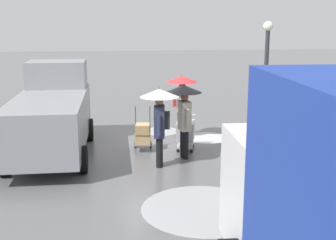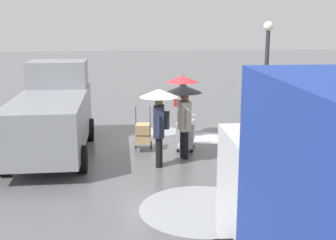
{
  "view_description": "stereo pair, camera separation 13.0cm",
  "coord_description": "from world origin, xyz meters",
  "px_view_note": "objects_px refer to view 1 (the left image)",
  "views": [
    {
      "loc": [
        1.48,
        13.76,
        3.87
      ],
      "look_at": [
        -0.06,
        1.35,
        1.05
      ],
      "focal_mm": 47.17,
      "sensor_mm": 36.0,
      "label": 1
    },
    {
      "loc": [
        1.35,
        13.78,
        3.87
      ],
      "look_at": [
        -0.06,
        1.35,
        1.05
      ],
      "focal_mm": 47.17,
      "sensor_mm": 36.0,
      "label": 2
    }
  ],
  "objects_px": {
    "shopping_cart_vendor": "(185,132)",
    "pedestrian_pink_side": "(182,92)",
    "hand_dolly_boxes": "(143,134)",
    "pedestrian_white_side": "(160,109)",
    "street_lamp": "(266,74)",
    "cargo_van_parked_right": "(52,114)",
    "pedestrian_black_side": "(184,103)"
  },
  "relations": [
    {
      "from": "pedestrian_black_side",
      "to": "shopping_cart_vendor",
      "type": "bearing_deg",
      "value": -103.08
    },
    {
      "from": "hand_dolly_boxes",
      "to": "pedestrian_pink_side",
      "type": "bearing_deg",
      "value": -135.28
    },
    {
      "from": "pedestrian_pink_side",
      "to": "cargo_van_parked_right",
      "type": "bearing_deg",
      "value": 18.25
    },
    {
      "from": "hand_dolly_boxes",
      "to": "pedestrian_pink_side",
      "type": "relative_size",
      "value": 0.61
    },
    {
      "from": "cargo_van_parked_right",
      "to": "hand_dolly_boxes",
      "type": "distance_m",
      "value": 2.74
    },
    {
      "from": "street_lamp",
      "to": "pedestrian_white_side",
      "type": "bearing_deg",
      "value": 13.43
    },
    {
      "from": "pedestrian_pink_side",
      "to": "street_lamp",
      "type": "bearing_deg",
      "value": 134.89
    },
    {
      "from": "pedestrian_black_side",
      "to": "street_lamp",
      "type": "xyz_separation_m",
      "value": [
        -2.39,
        -0.09,
        0.79
      ]
    },
    {
      "from": "cargo_van_parked_right",
      "to": "pedestrian_pink_side",
      "type": "xyz_separation_m",
      "value": [
        -4.06,
        -1.34,
        0.39
      ]
    },
    {
      "from": "hand_dolly_boxes",
      "to": "street_lamp",
      "type": "xyz_separation_m",
      "value": [
        -3.52,
        0.73,
        1.87
      ]
    },
    {
      "from": "pedestrian_pink_side",
      "to": "pedestrian_white_side",
      "type": "height_order",
      "value": "same"
    },
    {
      "from": "pedestrian_black_side",
      "to": "pedestrian_white_side",
      "type": "height_order",
      "value": "same"
    },
    {
      "from": "cargo_van_parked_right",
      "to": "hand_dolly_boxes",
      "type": "bearing_deg",
      "value": 178.9
    },
    {
      "from": "pedestrian_pink_side",
      "to": "street_lamp",
      "type": "height_order",
      "value": "street_lamp"
    },
    {
      "from": "pedestrian_pink_side",
      "to": "street_lamp",
      "type": "relative_size",
      "value": 0.56
    },
    {
      "from": "shopping_cart_vendor",
      "to": "pedestrian_black_side",
      "type": "height_order",
      "value": "pedestrian_black_side"
    },
    {
      "from": "shopping_cart_vendor",
      "to": "street_lamp",
      "type": "distance_m",
      "value": 2.93
    },
    {
      "from": "shopping_cart_vendor",
      "to": "pedestrian_white_side",
      "type": "distance_m",
      "value": 1.97
    },
    {
      "from": "hand_dolly_boxes",
      "to": "pedestrian_black_side",
      "type": "height_order",
      "value": "pedestrian_black_side"
    },
    {
      "from": "cargo_van_parked_right",
      "to": "shopping_cart_vendor",
      "type": "height_order",
      "value": "cargo_van_parked_right"
    },
    {
      "from": "pedestrian_pink_side",
      "to": "pedestrian_black_side",
      "type": "xyz_separation_m",
      "value": [
        0.28,
        2.22,
        0.01
      ]
    },
    {
      "from": "hand_dolly_boxes",
      "to": "pedestrian_pink_side",
      "type": "height_order",
      "value": "pedestrian_pink_side"
    },
    {
      "from": "shopping_cart_vendor",
      "to": "pedestrian_white_side",
      "type": "xyz_separation_m",
      "value": [
        0.93,
        1.42,
        1.0
      ]
    },
    {
      "from": "hand_dolly_boxes",
      "to": "pedestrian_white_side",
      "type": "relative_size",
      "value": 0.61
    },
    {
      "from": "shopping_cart_vendor",
      "to": "hand_dolly_boxes",
      "type": "distance_m",
      "value": 1.31
    },
    {
      "from": "cargo_van_parked_right",
      "to": "shopping_cart_vendor",
      "type": "relative_size",
      "value": 5.12
    },
    {
      "from": "shopping_cart_vendor",
      "to": "pedestrian_pink_side",
      "type": "height_order",
      "value": "pedestrian_pink_side"
    },
    {
      "from": "street_lamp",
      "to": "pedestrian_black_side",
      "type": "bearing_deg",
      "value": 2.2
    },
    {
      "from": "hand_dolly_boxes",
      "to": "street_lamp",
      "type": "distance_m",
      "value": 4.05
    },
    {
      "from": "pedestrian_black_side",
      "to": "hand_dolly_boxes",
      "type": "bearing_deg",
      "value": -36.22
    },
    {
      "from": "street_lamp",
      "to": "shopping_cart_vendor",
      "type": "bearing_deg",
      "value": -16.67
    },
    {
      "from": "pedestrian_white_side",
      "to": "street_lamp",
      "type": "xyz_separation_m",
      "value": [
        -3.15,
        -0.75,
        0.8
      ]
    }
  ]
}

